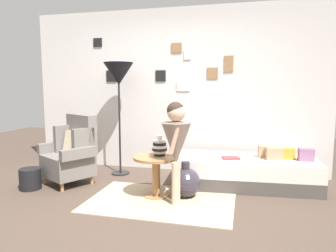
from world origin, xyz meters
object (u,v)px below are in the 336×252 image
Objects in this scene: daybed at (245,172)px; person_child at (176,139)px; vase_striped at (160,147)px; armchair at (72,153)px; floor_lamp at (119,77)px; demijohn_near at (185,182)px; magazine_basket at (30,179)px; book_on_daybed at (231,158)px; side_table at (156,168)px.

person_child reaches higher than daybed.
vase_striped reaches higher than daybed.
floor_lamp reaches higher than armchair.
vase_striped is 0.15× the size of floor_lamp.
demijohn_near reaches higher than daybed.
armchair is 1.37m from vase_striped.
magazine_basket is (-0.40, -0.39, -0.30)m from armchair.
book_on_daybed is 2.71m from magazine_basket.
magazine_basket is (-2.60, -0.70, -0.28)m from book_on_daybed.
armchair is 3.46× the size of magazine_basket.
side_table is 1.74m from magazine_basket.
floor_lamp is at bearing 137.66° from person_child.
armchair is 4.41× the size of book_on_daybed.
person_child is 0.64m from demijohn_near.
daybed is 3.45× the size of side_table.
book_on_daybed is (0.59, 0.74, -0.36)m from person_child.
vase_striped is (-1.04, -0.65, 0.42)m from daybed.
vase_striped is (0.03, 0.06, 0.25)m from side_table.
armchair is 1.70m from person_child.
book_on_daybed is 0.79× the size of magazine_basket.
daybed is (2.38, 0.45, -0.24)m from armchair.
daybed is at bearing 10.81° from armchair.
person_child is at bearing -15.09° from armchair.
side_table is 1.65m from floor_lamp.
book_on_daybed is at bearing -142.39° from daybed.
floor_lamp reaches higher than vase_striped.
floor_lamp is 1.45× the size of person_child.
armchair is at bearing -128.83° from floor_lamp.
person_child is at bearing -1.26° from magazine_basket.
magazine_basket is (-2.07, -0.21, -0.05)m from demijohn_near.
side_table is 0.41m from demijohn_near.
floor_lamp is at bearing 146.89° from demijohn_near.
vase_striped is 0.39m from person_child.
armchair reaches higher than magazine_basket.
vase_striped reaches higher than magazine_basket.
person_child reaches higher than vase_striped.
demijohn_near is (-0.52, -0.49, -0.23)m from book_on_daybed.
side_table is 0.53m from person_child.
demijohn_near is (0.06, 0.25, -0.58)m from person_child.
demijohn_near is (0.33, 0.01, -0.43)m from vase_striped.
vase_striped is at bearing -147.93° from daybed.
daybed is at bearing 37.61° from book_on_daybed.
magazine_basket is at bearing -173.70° from vase_striped.
magazine_basket is at bearing -163.15° from daybed.
vase_striped is at bearing -8.31° from armchair.
floor_lamp is (-0.86, 0.79, 0.89)m from vase_striped.
person_child is at bearing -31.27° from side_table.
side_table is at bearing -11.02° from armchair.
floor_lamp is at bearing 175.79° from daybed.
armchair is 1.72× the size of side_table.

